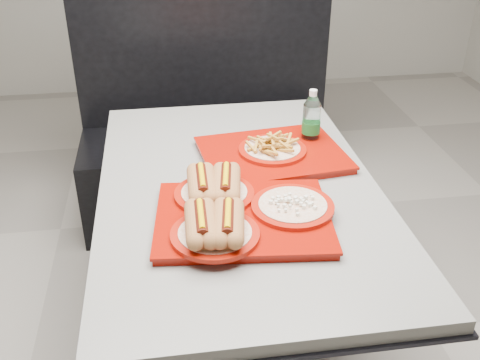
{
  "coord_description": "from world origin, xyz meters",
  "views": [
    {
      "loc": [
        -0.23,
        -1.57,
        1.67
      ],
      "look_at": [
        -0.01,
        -0.11,
        0.83
      ],
      "focal_mm": 42.0,
      "sensor_mm": 36.0,
      "label": 1
    }
  ],
  "objects": [
    {
      "name": "tray_far",
      "position": [
        0.14,
        0.17,
        0.78
      ],
      "size": [
        0.53,
        0.44,
        0.1
      ],
      "rotation": [
        0.0,
        0.0,
        0.12
      ],
      "color": "#880D03",
      "rests_on": "diner_table"
    },
    {
      "name": "diner_table",
      "position": [
        0.0,
        0.0,
        0.58
      ],
      "size": [
        0.92,
        1.42,
        0.75
      ],
      "color": "black",
      "rests_on": "ground"
    },
    {
      "name": "water_bottle",
      "position": [
        0.31,
        0.26,
        0.84
      ],
      "size": [
        0.07,
        0.07,
        0.21
      ],
      "rotation": [
        0.0,
        0.0,
        0.4
      ],
      "color": "silver",
      "rests_on": "diner_table"
    },
    {
      "name": "booth_bench",
      "position": [
        0.0,
        1.09,
        0.4
      ],
      "size": [
        1.3,
        0.57,
        1.35
      ],
      "color": "black",
      "rests_on": "ground"
    },
    {
      "name": "ground",
      "position": [
        0.0,
        0.0,
        0.0
      ],
      "size": [
        6.0,
        6.0,
        0.0
      ],
      "primitive_type": "plane",
      "color": "gray",
      "rests_on": "ground"
    },
    {
      "name": "tray_near",
      "position": [
        -0.04,
        -0.22,
        0.79
      ],
      "size": [
        0.54,
        0.46,
        0.11
      ],
      "rotation": [
        0.0,
        0.0,
        -0.1
      ],
      "color": "#880D03",
      "rests_on": "diner_table"
    }
  ]
}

